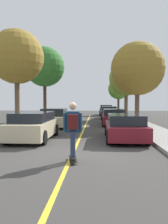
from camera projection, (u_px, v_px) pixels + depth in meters
ground at (72, 156)px, 7.77m from camera, size 80.00×80.00×0.00m
center_line at (80, 137)px, 11.76m from camera, size 0.12×39.20×0.01m
parked_car_left_nearest at (34, 126)px, 11.09m from camera, size 1.91×4.19×1.35m
parked_car_left_near at (55, 118)px, 16.72m from camera, size 1.98×4.20×1.38m
parked_car_right_nearest at (125, 127)px, 11.04m from camera, size 1.95×4.25×1.25m
parked_car_right_near at (113, 117)px, 18.21m from camera, size 1.95×4.64×1.29m
parked_car_right_far at (109, 113)px, 24.79m from camera, size 1.87×4.59×1.37m
parked_car_right_farthest at (106, 110)px, 31.63m from camera, size 1.98×4.56×1.43m
street_tree_left_nearest at (17, 57)px, 13.77m from camera, size 3.33×3.33×6.15m
street_tree_left_near at (45, 67)px, 21.28m from camera, size 3.76×3.76×6.93m
street_tree_right_nearest at (138, 69)px, 17.42m from camera, size 4.15×4.15×6.38m
street_tree_right_near at (126, 79)px, 23.90m from camera, size 3.65×3.65×6.03m
street_tree_right_far at (119, 89)px, 32.12m from camera, size 2.94×2.94×5.05m
fire_hydrant at (28, 122)px, 15.22m from camera, size 0.20×0.20×0.70m
skateboard at (73, 159)px, 6.98m from camera, size 0.33×0.86×0.10m
skateboarder at (73, 127)px, 6.90m from camera, size 0.59×0.71×1.74m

